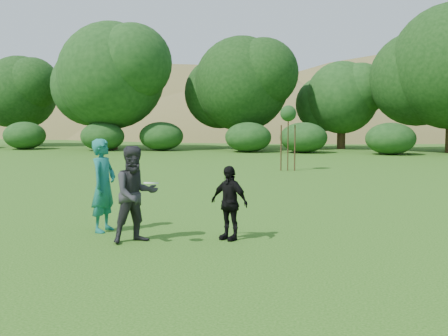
# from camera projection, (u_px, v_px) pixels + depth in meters

# --- Properties ---
(ground) EXTENTS (120.00, 120.00, 0.00)m
(ground) POSITION_uv_depth(u_px,v_px,m) (194.00, 237.00, 11.12)
(ground) COLOR #19470C
(ground) RESTS_ON ground
(player_teal) EXTENTS (0.54, 0.75, 1.92)m
(player_teal) POSITION_uv_depth(u_px,v_px,m) (104.00, 185.00, 11.57)
(player_teal) COLOR #17675E
(player_teal) RESTS_ON ground
(player_grey) EXTENTS (1.13, 1.11, 1.83)m
(player_grey) POSITION_uv_depth(u_px,v_px,m) (135.00, 194.00, 10.59)
(player_grey) COLOR #29292B
(player_grey) RESTS_ON ground
(player_black) EXTENTS (0.91, 0.69, 1.44)m
(player_black) POSITION_uv_depth(u_px,v_px,m) (229.00, 203.00, 10.82)
(player_black) COLOR black
(player_black) RESTS_ON ground
(frisbee) EXTENTS (0.27, 0.27, 0.06)m
(frisbee) POSITION_uv_depth(u_px,v_px,m) (151.00, 183.00, 10.19)
(frisbee) COLOR white
(frisbee) RESTS_ON ground
(sapling) EXTENTS (0.70, 0.70, 2.85)m
(sapling) POSITION_uv_depth(u_px,v_px,m) (288.00, 115.00, 24.35)
(sapling) COLOR #392616
(sapling) RESTS_ON ground
(hillside) EXTENTS (150.00, 72.00, 52.00)m
(hillside) POSITION_uv_depth(u_px,v_px,m) (312.00, 218.00, 79.13)
(hillside) COLOR olive
(hillside) RESTS_ON ground
(tree_row) EXTENTS (53.92, 10.38, 9.62)m
(tree_row) POSITION_uv_depth(u_px,v_px,m) (346.00, 79.00, 38.02)
(tree_row) COLOR #3A2616
(tree_row) RESTS_ON ground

